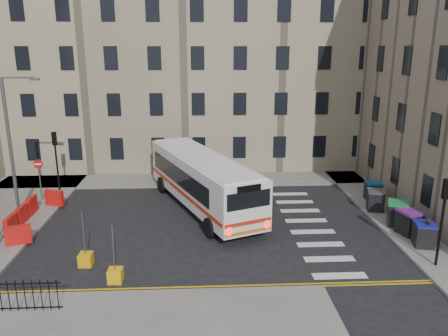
{
  "coord_description": "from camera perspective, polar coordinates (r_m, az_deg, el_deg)",
  "views": [
    {
      "loc": [
        -1.99,
        -23.02,
        9.72
      ],
      "look_at": [
        -0.75,
        1.31,
        3.0
      ],
      "focal_mm": 35.0,
      "sensor_mm": 36.0,
      "label": 1
    }
  ],
  "objects": [
    {
      "name": "no_entry_north",
      "position": [
        30.44,
        -23.01,
        -0.38
      ],
      "size": [
        0.6,
        0.08,
        3.0
      ],
      "color": "#595B5E",
      "rests_on": "pavement_west"
    },
    {
      "name": "wheelie_bin_c",
      "position": [
        26.27,
        21.68,
        -5.51
      ],
      "size": [
        1.43,
        1.52,
        1.35
      ],
      "rotation": [
        0.0,
        0.0,
        -0.38
      ],
      "color": "black",
      "rests_on": "pavement_east"
    },
    {
      "name": "traffic_light_east",
      "position": [
        21.59,
        26.74,
        -4.81
      ],
      "size": [
        0.28,
        0.22,
        4.1
      ],
      "color": "black",
      "rests_on": "pavement_east"
    },
    {
      "name": "pavement_north",
      "position": [
        33.31,
        -9.71,
        -1.64
      ],
      "size": [
        36.0,
        3.2,
        0.15
      ],
      "primitive_type": "cube",
      "color": "slate",
      "rests_on": "ground"
    },
    {
      "name": "pavement_east",
      "position": [
        30.73,
        18.24,
        -3.68
      ],
      "size": [
        2.4,
        26.0,
        0.15
      ],
      "primitive_type": "cube",
      "color": "slate",
      "rests_on": "ground"
    },
    {
      "name": "ground",
      "position": [
        25.07,
        1.87,
        -7.4
      ],
      "size": [
        120.0,
        120.0,
        0.0
      ],
      "primitive_type": "plane",
      "color": "black",
      "rests_on": "ground"
    },
    {
      "name": "wheelie_bin_a",
      "position": [
        24.13,
        24.65,
        -7.86
      ],
      "size": [
        1.17,
        1.28,
        1.22
      ],
      "rotation": [
        0.0,
        0.0,
        -0.21
      ],
      "color": "black",
      "rests_on": "pavement_east"
    },
    {
      "name": "streetlamp",
      "position": [
        27.87,
        -26.16,
        2.68
      ],
      "size": [
        0.5,
        0.22,
        8.14
      ],
      "color": "#595B5E",
      "rests_on": "pavement_west"
    },
    {
      "name": "bollard_yellow",
      "position": [
        21.53,
        -17.59,
        -11.31
      ],
      "size": [
        0.62,
        0.62,
        0.6
      ],
      "primitive_type": "cube",
      "rotation": [
        0.0,
        0.0,
        -0.04
      ],
      "color": "#EBA20D",
      "rests_on": "ground"
    },
    {
      "name": "wheelie_bin_d",
      "position": [
        28.2,
        19.18,
        -3.96
      ],
      "size": [
        1.24,
        1.35,
        1.25
      ],
      "rotation": [
        0.0,
        0.0,
        -0.26
      ],
      "color": "black",
      "rests_on": "pavement_east"
    },
    {
      "name": "bus",
      "position": [
        27.01,
        -2.88,
        -1.44
      ],
      "size": [
        7.13,
        12.19,
        3.29
      ],
      "rotation": [
        0.0,
        0.0,
        0.39
      ],
      "color": "white",
      "rests_on": "ground"
    },
    {
      "name": "traffic_light_nw",
      "position": [
        31.92,
        -21.13,
        1.97
      ],
      "size": [
        0.28,
        0.22,
        4.1
      ],
      "color": "black",
      "rests_on": "pavement_west"
    },
    {
      "name": "roadworks_barriers",
      "position": [
        27.07,
        -24.18,
        -5.58
      ],
      "size": [
        1.66,
        6.26,
        1.0
      ],
      "color": "red",
      "rests_on": "pavement_west"
    },
    {
      "name": "wheelie_bin_e",
      "position": [
        30.0,
        18.88,
        -2.82
      ],
      "size": [
        1.03,
        1.16,
        1.21
      ],
      "rotation": [
        0.0,
        0.0,
        -0.08
      ],
      "color": "black",
      "rests_on": "pavement_east"
    },
    {
      "name": "terrace_north",
      "position": [
        38.86,
        -10.63,
        13.54
      ],
      "size": [
        38.3,
        10.8,
        17.2
      ],
      "color": "tan",
      "rests_on": "ground"
    },
    {
      "name": "wheelie_bin_b",
      "position": [
        25.28,
        23.01,
        -6.54
      ],
      "size": [
        1.31,
        1.41,
        1.29
      ],
      "rotation": [
        0.0,
        0.0,
        0.29
      ],
      "color": "black",
      "rests_on": "pavement_east"
    },
    {
      "name": "pedestrian",
      "position": [
        23.93,
        24.89,
        -7.7
      ],
      "size": [
        0.65,
        0.56,
        1.52
      ],
      "primitive_type": "imported",
      "rotation": [
        0.0,
        0.0,
        3.55
      ],
      "color": "black",
      "rests_on": "pavement_east"
    },
    {
      "name": "bollard_chevron",
      "position": [
        19.83,
        -14.0,
        -13.46
      ],
      "size": [
        0.62,
        0.62,
        0.6
      ],
      "primitive_type": "cube",
      "rotation": [
        0.0,
        0.0,
        -0.03
      ],
      "color": "#E9AA0D",
      "rests_on": "ground"
    }
  ]
}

